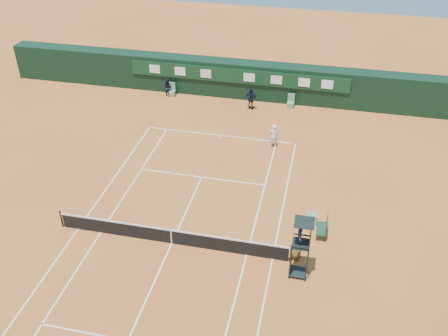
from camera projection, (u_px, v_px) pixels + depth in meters
The scene contains 14 objects.
ground at pixel (172, 243), 26.95m from camera, with size 90.00×90.00×0.00m, color #BF682D.
court_lines at pixel (172, 243), 26.94m from camera, with size 11.05×23.85×0.01m.
tennis_net at pixel (171, 236), 26.66m from camera, with size 12.90×0.10×1.10m.
back_wall at pixel (239, 79), 41.29m from camera, with size 40.00×1.65×3.00m.
linesman_chair_left at pixel (172, 92), 41.92m from camera, with size 0.55×0.50×1.15m.
linesman_chair_right at pixel (291, 104), 40.12m from camera, with size 0.55×0.50×1.15m.
umpire_chair at pixel (301, 237), 23.70m from camera, with size 0.96×0.95×3.42m.
player_bench at pixel (324, 227), 27.15m from camera, with size 0.55×1.20×1.10m.
tennis_bag at pixel (296, 254), 26.06m from camera, with size 0.33×0.76×0.29m, color black.
cooler at pixel (312, 219), 28.15m from camera, with size 0.57×0.57×0.65m.
tennis_ball at pixel (210, 168), 32.99m from camera, with size 0.07×0.07×0.07m, color #CBD331.
player at pixel (274, 136), 34.79m from camera, with size 0.64×0.42×1.77m, color white.
ball_kid_left at pixel (168, 88), 41.70m from camera, with size 0.72×0.56×1.49m, color black.
ball_kid_right at pixel (251, 99), 39.57m from camera, with size 1.04×0.43×1.78m, color black.
Camera 1 is at (7.11, -18.99, 18.42)m, focal length 40.00 mm.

